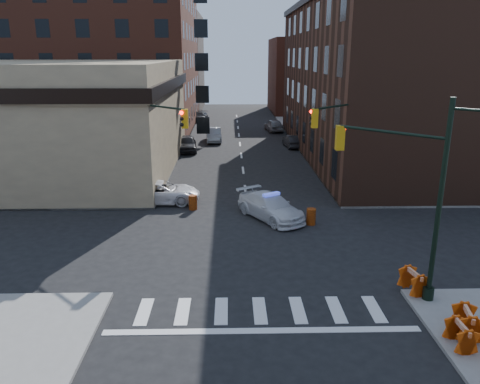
{
  "coord_description": "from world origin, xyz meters",
  "views": [
    {
      "loc": [
        -1.13,
        -22.94,
        9.64
      ],
      "look_at": [
        -0.57,
        2.06,
        2.2
      ],
      "focal_mm": 35.0,
      "sensor_mm": 36.0,
      "label": 1
    }
  ],
  "objects_px": {
    "parked_car_wnear": "(187,143)",
    "pedestrian_a": "(151,182)",
    "parked_car_wfar": "(214,135)",
    "pedestrian_b": "(65,186)",
    "barrel_bank": "(193,202)",
    "barricade_se_a": "(413,281)",
    "parked_car_enear": "(292,141)",
    "pickup": "(160,192)",
    "barrel_road": "(311,217)",
    "police_car": "(271,207)",
    "barricade_nw_a": "(129,191)"
  },
  "relations": [
    {
      "from": "pedestrian_a",
      "to": "barricade_se_a",
      "type": "xyz_separation_m",
      "value": [
        13.08,
        -14.61,
        -0.31
      ]
    },
    {
      "from": "parked_car_wfar",
      "to": "barricade_nw_a",
      "type": "xyz_separation_m",
      "value": [
        -5.09,
        -21.61,
        -0.19
      ]
    },
    {
      "from": "pedestrian_b",
      "to": "barricade_nw_a",
      "type": "distance_m",
      "value": 4.23
    },
    {
      "from": "pedestrian_a",
      "to": "barrel_road",
      "type": "distance_m",
      "value": 12.02
    },
    {
      "from": "parked_car_wnear",
      "to": "pedestrian_a",
      "type": "relative_size",
      "value": 3.04
    },
    {
      "from": "barrel_road",
      "to": "barricade_nw_a",
      "type": "relative_size",
      "value": 0.85
    },
    {
      "from": "parked_car_wnear",
      "to": "pedestrian_a",
      "type": "distance_m",
      "value": 15.36
    },
    {
      "from": "pedestrian_a",
      "to": "pedestrian_b",
      "type": "height_order",
      "value": "pedestrian_b"
    },
    {
      "from": "pickup",
      "to": "pedestrian_a",
      "type": "relative_size",
      "value": 3.4
    },
    {
      "from": "barrel_road",
      "to": "pedestrian_a",
      "type": "bearing_deg",
      "value": 148.84
    },
    {
      "from": "police_car",
      "to": "parked_car_wfar",
      "type": "relative_size",
      "value": 1.1
    },
    {
      "from": "parked_car_wnear",
      "to": "barrel_road",
      "type": "xyz_separation_m",
      "value": [
        9.1,
        -21.53,
        -0.32
      ]
    },
    {
      "from": "pedestrian_a",
      "to": "barrel_road",
      "type": "bearing_deg",
      "value": 7.07
    },
    {
      "from": "barrel_bank",
      "to": "barricade_nw_a",
      "type": "relative_size",
      "value": 0.83
    },
    {
      "from": "pickup",
      "to": "barricade_se_a",
      "type": "xyz_separation_m",
      "value": [
        12.2,
        -12.81,
        -0.12
      ]
    },
    {
      "from": "parked_car_wfar",
      "to": "barrel_road",
      "type": "distance_m",
      "value": 27.7
    },
    {
      "from": "parked_car_enear",
      "to": "barrel_bank",
      "type": "relative_size",
      "value": 4.2
    },
    {
      "from": "parked_car_wfar",
      "to": "barricade_se_a",
      "type": "bearing_deg",
      "value": -79.28
    },
    {
      "from": "parked_car_wfar",
      "to": "pedestrian_b",
      "type": "relative_size",
      "value": 2.46
    },
    {
      "from": "barricade_se_a",
      "to": "barricade_nw_a",
      "type": "relative_size",
      "value": 1.1
    },
    {
      "from": "parked_car_wfar",
      "to": "parked_car_enear",
      "type": "distance_m",
      "value": 9.17
    },
    {
      "from": "parked_car_wfar",
      "to": "pedestrian_a",
      "type": "bearing_deg",
      "value": -104.31
    },
    {
      "from": "parked_car_wnear",
      "to": "barricade_nw_a",
      "type": "relative_size",
      "value": 4.18
    },
    {
      "from": "police_car",
      "to": "parked_car_wfar",
      "type": "height_order",
      "value": "parked_car_wfar"
    },
    {
      "from": "police_car",
      "to": "barricade_se_a",
      "type": "xyz_separation_m",
      "value": [
        5.09,
        -9.5,
        -0.12
      ]
    },
    {
      "from": "parked_car_wfar",
      "to": "barricade_se_a",
      "type": "height_order",
      "value": "parked_car_wfar"
    },
    {
      "from": "barricade_se_a",
      "to": "barricade_nw_a",
      "type": "height_order",
      "value": "barricade_se_a"
    },
    {
      "from": "parked_car_enear",
      "to": "pedestrian_b",
      "type": "relative_size",
      "value": 2.1
    },
    {
      "from": "police_car",
      "to": "parked_car_wnear",
      "type": "bearing_deg",
      "value": 76.83
    },
    {
      "from": "barricade_se_a",
      "to": "parked_car_wfar",
      "type": "bearing_deg",
      "value": 3.6
    },
    {
      "from": "barricade_se_a",
      "to": "pickup",
      "type": "bearing_deg",
      "value": 32.36
    },
    {
      "from": "parked_car_wfar",
      "to": "barrel_road",
      "type": "bearing_deg",
      "value": -80.43
    },
    {
      "from": "pickup",
      "to": "barrel_road",
      "type": "xyz_separation_m",
      "value": [
        9.4,
        -4.41,
        -0.25
      ]
    },
    {
      "from": "parked_car_wfar",
      "to": "barrel_bank",
      "type": "relative_size",
      "value": 4.92
    },
    {
      "from": "pickup",
      "to": "barrel_bank",
      "type": "relative_size",
      "value": 5.62
    },
    {
      "from": "barrel_bank",
      "to": "pickup",
      "type": "bearing_deg",
      "value": 146.59
    },
    {
      "from": "pickup",
      "to": "parked_car_enear",
      "type": "distance_m",
      "value": 22.07
    },
    {
      "from": "pickup",
      "to": "parked_car_wfar",
      "type": "xyz_separation_m",
      "value": [
        2.84,
        22.5,
        0.03
      ]
    },
    {
      "from": "parked_car_enear",
      "to": "barricade_nw_a",
      "type": "height_order",
      "value": "parked_car_enear"
    },
    {
      "from": "parked_car_wfar",
      "to": "parked_car_enear",
      "type": "height_order",
      "value": "parked_car_wfar"
    },
    {
      "from": "parked_car_enear",
      "to": "barricade_se_a",
      "type": "distance_m",
      "value": 31.77
    },
    {
      "from": "pedestrian_b",
      "to": "pickup",
      "type": "bearing_deg",
      "value": 8.36
    },
    {
      "from": "barrel_bank",
      "to": "barricade_se_a",
      "type": "relative_size",
      "value": 0.76
    },
    {
      "from": "barrel_bank",
      "to": "parked_car_wfar",
      "type": "bearing_deg",
      "value": 88.68
    },
    {
      "from": "barricade_nw_a",
      "to": "parked_car_wnear",
      "type": "bearing_deg",
      "value": 74.08
    },
    {
      "from": "barricade_se_a",
      "to": "police_car",
      "type": "bearing_deg",
      "value": 16.91
    },
    {
      "from": "parked_car_enear",
      "to": "pedestrian_b",
      "type": "bearing_deg",
      "value": 40.51
    },
    {
      "from": "pedestrian_a",
      "to": "barricade_nw_a",
      "type": "xyz_separation_m",
      "value": [
        -1.37,
        -0.91,
        -0.35
      ]
    },
    {
      "from": "barrel_road",
      "to": "parked_car_enear",
      "type": "bearing_deg",
      "value": 85.34
    },
    {
      "from": "police_car",
      "to": "barricade_nw_a",
      "type": "distance_m",
      "value": 10.26
    }
  ]
}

